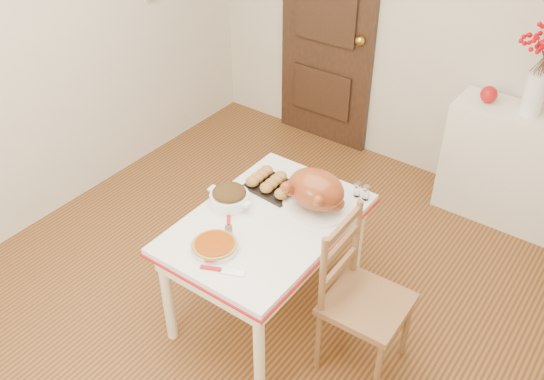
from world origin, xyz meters
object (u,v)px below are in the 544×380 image
Objects in this scene: kitchen_table at (267,267)px; turkey_platter at (316,191)px; sideboard at (507,165)px; chair_oak at (367,301)px; pumpkin_pie at (215,245)px.

kitchen_table is 2.99× the size of turkey_platter.
sideboard is 0.91× the size of chair_oak.
pumpkin_pie is at bearing -112.80° from sideboard.
pumpkin_pie is at bearing 113.43° from chair_oak.
turkey_platter reaches higher than pumpkin_pie.
pumpkin_pie is (-0.08, -0.35, 0.38)m from kitchen_table.
turkey_platter is at bearing 67.80° from pumpkin_pie.
kitchen_table is (-0.81, -1.78, -0.08)m from sideboard.
turkey_platter is at bearing 61.92° from chair_oak.
kitchen_table is at bearing -123.43° from turkey_platter.
turkey_platter is at bearing 56.56° from kitchen_table.
kitchen_table is at bearing 76.94° from pumpkin_pie.
sideboard reaches higher than pumpkin_pie.
chair_oak is at bearing -95.01° from sideboard.
sideboard reaches higher than kitchen_table.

